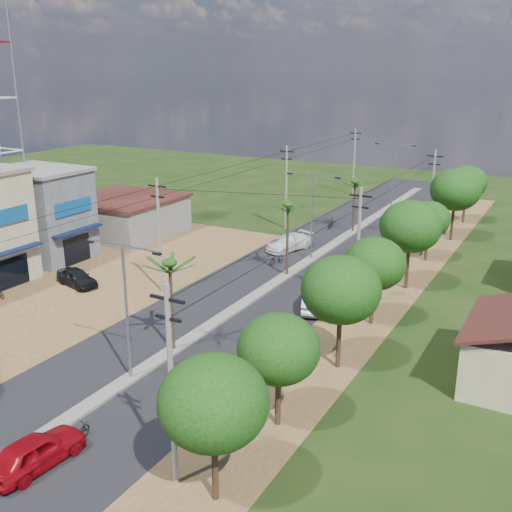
{
  "coord_description": "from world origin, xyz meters",
  "views": [
    {
      "loc": [
        20.79,
        -23.02,
        16.88
      ],
      "look_at": [
        -0.43,
        15.39,
        3.0
      ],
      "focal_mm": 42.0,
      "sensor_mm": 36.0,
      "label": 1
    }
  ],
  "objects_px": {
    "car_red_near": "(36,452)",
    "moto_rider_east": "(79,435)",
    "car_silver_mid": "(315,300)",
    "car_parked_dark": "(77,278)",
    "car_white_far": "(289,243)"
  },
  "relations": [
    {
      "from": "car_white_far",
      "to": "car_parked_dark",
      "type": "distance_m",
      "value": 20.2
    },
    {
      "from": "car_parked_dark",
      "to": "moto_rider_east",
      "type": "bearing_deg",
      "value": -120.9
    },
    {
      "from": "car_red_near",
      "to": "car_white_far",
      "type": "distance_m",
      "value": 35.26
    },
    {
      "from": "car_white_far",
      "to": "car_parked_dark",
      "type": "bearing_deg",
      "value": -102.84
    },
    {
      "from": "car_silver_mid",
      "to": "moto_rider_east",
      "type": "xyz_separation_m",
      "value": [
        -3.16,
        -20.21,
        -0.33
      ]
    },
    {
      "from": "car_red_near",
      "to": "moto_rider_east",
      "type": "xyz_separation_m",
      "value": [
        0.34,
        2.21,
        -0.34
      ]
    },
    {
      "from": "car_parked_dark",
      "to": "car_white_far",
      "type": "bearing_deg",
      "value": -17.66
    },
    {
      "from": "car_silver_mid",
      "to": "moto_rider_east",
      "type": "height_order",
      "value": "car_silver_mid"
    },
    {
      "from": "car_red_near",
      "to": "moto_rider_east",
      "type": "relative_size",
      "value": 2.72
    },
    {
      "from": "car_parked_dark",
      "to": "moto_rider_east",
      "type": "height_order",
      "value": "car_parked_dark"
    },
    {
      "from": "car_silver_mid",
      "to": "moto_rider_east",
      "type": "distance_m",
      "value": 20.46
    },
    {
      "from": "car_silver_mid",
      "to": "moto_rider_east",
      "type": "relative_size",
      "value": 2.8
    },
    {
      "from": "car_white_far",
      "to": "moto_rider_east",
      "type": "relative_size",
      "value": 3.05
    },
    {
      "from": "car_white_far",
      "to": "moto_rider_east",
      "type": "height_order",
      "value": "car_white_far"
    },
    {
      "from": "moto_rider_east",
      "to": "car_parked_dark",
      "type": "bearing_deg",
      "value": -58.15
    }
  ]
}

